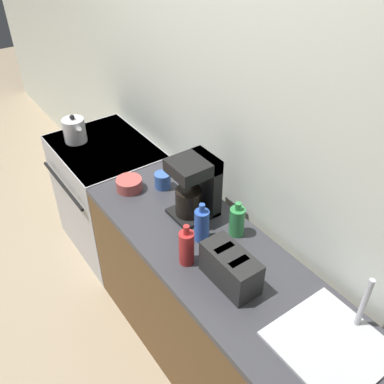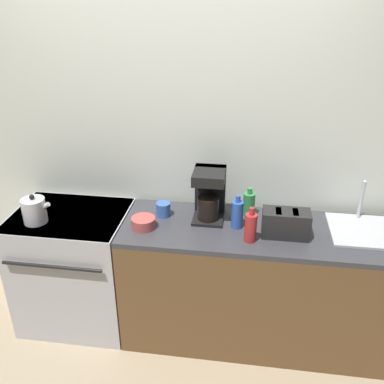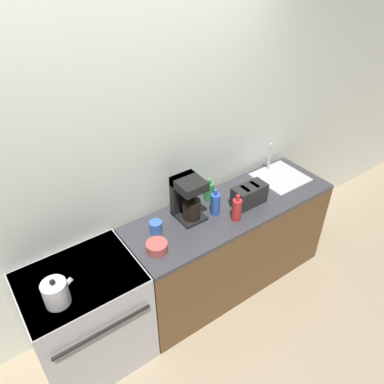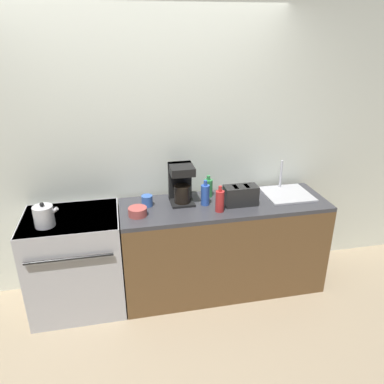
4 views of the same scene
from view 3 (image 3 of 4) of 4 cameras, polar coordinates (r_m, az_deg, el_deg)
ground_plane at (r=3.30m, az=-0.52°, el=-21.18°), size 12.00×12.00×0.00m
wall_back at (r=2.79m, az=-8.53°, el=3.64°), size 8.00×0.05×2.60m
stove at (r=2.95m, az=-15.46°, el=-17.93°), size 0.78×0.65×0.89m
counter_block at (r=3.37m, az=5.69°, el=-7.99°), size 1.84×0.60×0.89m
kettle at (r=2.46m, az=-20.01°, el=-14.26°), size 0.19×0.15×0.20m
toaster at (r=3.07m, az=8.71°, el=-0.45°), size 0.29×0.14×0.17m
coffee_maker at (r=2.86m, az=-0.71°, el=-0.72°), size 0.20×0.24×0.35m
sink_tray at (r=3.49m, az=13.23°, el=2.38°), size 0.41×0.41×0.28m
bottle_green at (r=3.09m, az=2.62°, el=0.13°), size 0.08×0.08×0.20m
bottle_blue at (r=2.94m, az=3.58°, el=-1.77°), size 0.07×0.07×0.23m
bottle_red at (r=2.89m, az=6.83°, el=-2.65°), size 0.07×0.07×0.23m
cup_blue at (r=2.80m, az=-5.55°, el=-5.34°), size 0.10×0.10×0.10m
bowl at (r=2.67m, az=-5.37°, el=-8.33°), size 0.15×0.15×0.07m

